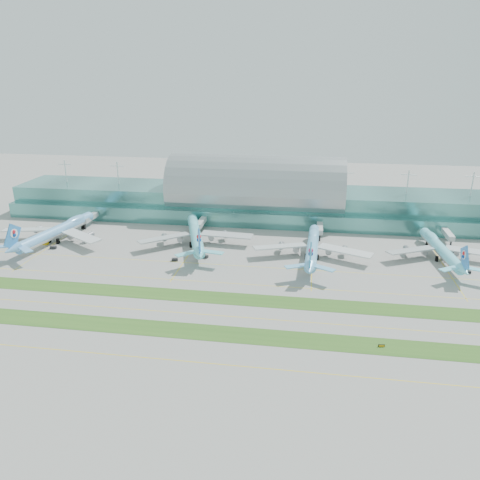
% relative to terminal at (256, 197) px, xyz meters
% --- Properties ---
extents(ground, '(700.00, 700.00, 0.00)m').
position_rel_terminal_xyz_m(ground, '(-0.01, -128.79, -14.23)').
color(ground, gray).
rests_on(ground, ground).
extents(terminal, '(340.00, 69.10, 36.00)m').
position_rel_terminal_xyz_m(terminal, '(0.00, 0.00, 0.00)').
color(terminal, '#3D7A75').
rests_on(terminal, ground).
extents(grass_strip_near, '(420.00, 12.00, 0.08)m').
position_rel_terminal_xyz_m(grass_strip_near, '(-0.01, -156.79, -14.19)').
color(grass_strip_near, '#2D591E').
rests_on(grass_strip_near, ground).
extents(grass_strip_far, '(420.00, 12.00, 0.08)m').
position_rel_terminal_xyz_m(grass_strip_far, '(-0.01, -126.79, -14.19)').
color(grass_strip_far, '#2D591E').
rests_on(grass_strip_far, ground).
extents(taxiline_a, '(420.00, 0.35, 0.01)m').
position_rel_terminal_xyz_m(taxiline_a, '(-0.01, -176.79, -14.22)').
color(taxiline_a, yellow).
rests_on(taxiline_a, ground).
extents(taxiline_b, '(420.00, 0.35, 0.01)m').
position_rel_terminal_xyz_m(taxiline_b, '(-0.01, -142.79, -14.22)').
color(taxiline_b, yellow).
rests_on(taxiline_b, ground).
extents(taxiline_c, '(420.00, 0.35, 0.01)m').
position_rel_terminal_xyz_m(taxiline_c, '(-0.01, -110.79, -14.22)').
color(taxiline_c, yellow).
rests_on(taxiline_c, ground).
extents(taxiline_d, '(420.00, 0.35, 0.01)m').
position_rel_terminal_xyz_m(taxiline_d, '(-0.01, -88.79, -14.22)').
color(taxiline_d, yellow).
rests_on(taxiline_d, ground).
extents(airliner_a, '(67.66, 77.61, 21.43)m').
position_rel_terminal_xyz_m(airliner_a, '(-112.00, -66.72, -7.62)').
color(airliner_a, '#68ACE6').
rests_on(airliner_a, ground).
extents(airliner_b, '(64.59, 74.92, 21.14)m').
position_rel_terminal_xyz_m(airliner_b, '(-28.55, -60.37, -7.71)').
color(airliner_b, '#68D8E5').
rests_on(airliner_b, ground).
extents(airliner_c, '(65.21, 73.99, 20.37)m').
position_rel_terminal_xyz_m(airliner_c, '(39.62, -69.78, -7.94)').
color(airliner_c, '#6FC1F6').
rests_on(airliner_c, ground).
extents(airliner_d, '(61.18, 69.73, 19.18)m').
position_rel_terminal_xyz_m(airliner_d, '(108.55, -62.19, -8.31)').
color(airliner_d, '#70E1F6').
rests_on(airliner_d, ground).
extents(gse_a, '(3.93, 2.02, 1.38)m').
position_rel_terminal_xyz_m(gse_a, '(-116.70, -74.25, -13.54)').
color(gse_a, '#E2A80D').
rests_on(gse_a, ground).
extents(gse_b, '(3.83, 2.29, 1.61)m').
position_rel_terminal_xyz_m(gse_b, '(-108.09, -79.99, -13.42)').
color(gse_b, black).
rests_on(gse_b, ground).
extents(gse_c, '(3.68, 2.70, 1.43)m').
position_rel_terminal_xyz_m(gse_c, '(-33.63, -87.14, -13.51)').
color(gse_c, black).
rests_on(gse_c, ground).
extents(gse_d, '(4.57, 3.08, 1.56)m').
position_rel_terminal_xyz_m(gse_d, '(-18.85, -80.37, -13.45)').
color(gse_d, black).
rests_on(gse_d, ground).
extents(gse_e, '(4.17, 2.43, 1.55)m').
position_rel_terminal_xyz_m(gse_e, '(36.08, -85.35, -13.45)').
color(gse_e, '#C39F0B').
rests_on(gse_e, ground).
extents(gse_f, '(3.28, 1.81, 1.39)m').
position_rel_terminal_xyz_m(gse_f, '(41.50, -85.22, -13.53)').
color(gse_f, black).
rests_on(gse_f, ground).
extents(gse_g, '(3.53, 2.50, 1.74)m').
position_rel_terminal_xyz_m(gse_g, '(117.41, -78.33, -13.36)').
color(gse_g, black).
rests_on(gse_g, ground).
extents(gse_h, '(3.89, 2.06, 1.33)m').
position_rel_terminal_xyz_m(gse_h, '(117.55, -80.70, -13.56)').
color(gse_h, black).
rests_on(gse_h, ground).
extents(taxiway_sign_east, '(2.44, 0.60, 1.03)m').
position_rel_terminal_xyz_m(taxiway_sign_east, '(65.76, -157.02, -13.72)').
color(taxiway_sign_east, black).
rests_on(taxiway_sign_east, ground).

